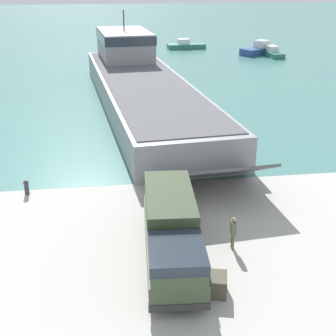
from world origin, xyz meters
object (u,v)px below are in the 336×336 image
at_px(soldier_on_ramp, 233,231).
at_px(landing_craft, 139,79).
at_px(mooring_bollard, 26,187).
at_px(moored_boat_a, 260,50).
at_px(moored_boat_c, 270,52).
at_px(moored_boat_b, 186,45).
at_px(cargo_crate, 216,285).
at_px(military_truck, 172,232).

bearing_deg(soldier_on_ramp, landing_craft, 99.76).
xyz_separation_m(soldier_on_ramp, mooring_bollard, (-10.79, 7.54, -0.48)).
relative_size(moored_boat_a, moored_boat_c, 0.89).
bearing_deg(mooring_bollard, landing_craft, 68.76).
relative_size(soldier_on_ramp, mooring_bollard, 1.84).
relative_size(moored_boat_b, moored_boat_c, 0.85).
height_order(soldier_on_ramp, moored_boat_b, soldier_on_ramp).
xyz_separation_m(landing_craft, moored_boat_b, (10.89, 33.81, -1.54)).
relative_size(moored_boat_b, cargo_crate, 6.43).
height_order(landing_craft, soldier_on_ramp, landing_craft).
height_order(moored_boat_a, moored_boat_c, moored_boat_a).
height_order(landing_craft, moored_boat_a, landing_craft).
height_order(military_truck, soldier_on_ramp, military_truck).
xyz_separation_m(moored_boat_b, moored_boat_c, (12.23, -9.13, -0.02)).
distance_m(landing_craft, moored_boat_b, 35.55).
xyz_separation_m(soldier_on_ramp, moored_boat_c, (20.95, 54.42, -0.44)).
bearing_deg(moored_boat_b, moored_boat_a, 51.83).
bearing_deg(soldier_on_ramp, cargo_crate, -110.11).
distance_m(soldier_on_ramp, cargo_crate, 3.70).
distance_m(military_truck, soldier_on_ramp, 3.21).
bearing_deg(landing_craft, moored_boat_c, 41.55).
height_order(moored_boat_b, mooring_bollard, moored_boat_b).
xyz_separation_m(landing_craft, soldier_on_ramp, (2.16, -29.74, -1.12)).
bearing_deg(military_truck, moored_boat_c, 160.29).
bearing_deg(moored_boat_c, cargo_crate, -113.51).
relative_size(soldier_on_ramp, moored_boat_a, 0.24).
xyz_separation_m(moored_boat_a, moored_boat_c, (1.37, -1.37, -0.19)).
bearing_deg(military_truck, moored_boat_b, 173.45).
height_order(moored_boat_c, cargo_crate, moored_boat_c).
xyz_separation_m(moored_boat_a, moored_boat_b, (-10.85, 7.75, -0.18)).
xyz_separation_m(mooring_bollard, cargo_crate, (9.20, -10.84, -0.07)).
distance_m(landing_craft, mooring_bollard, 23.87).
bearing_deg(soldier_on_ramp, moored_boat_a, 76.27).
bearing_deg(military_truck, mooring_bollard, -132.85).
height_order(landing_craft, cargo_crate, landing_craft).
bearing_deg(mooring_bollard, moored_boat_b, 70.79).
bearing_deg(mooring_bollard, soldier_on_ramp, -34.96).
bearing_deg(cargo_crate, moored_boat_a, 70.29).
bearing_deg(moored_boat_b, mooring_bollard, -21.84).
height_order(military_truck, moored_boat_a, military_truck).
bearing_deg(moored_boat_a, mooring_bollard, 118.89).
distance_m(moored_boat_a, moored_boat_b, 13.34).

